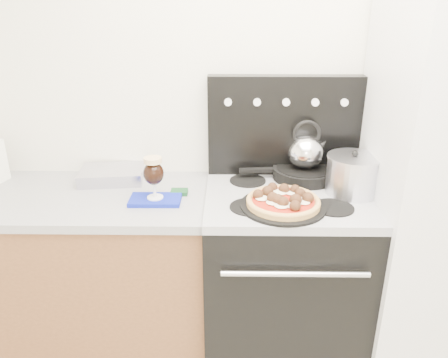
{
  "coord_description": "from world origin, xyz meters",
  "views": [
    {
      "loc": [
        -0.19,
        -0.68,
        1.76
      ],
      "look_at": [
        -0.21,
        1.05,
        1.04
      ],
      "focal_mm": 35.0,
      "sensor_mm": 36.0,
      "label": 1
    }
  ],
  "objects_px": {
    "oven_mitt": "(155,200)",
    "stock_pot": "(352,176)",
    "beer_glass": "(154,178)",
    "pizza_pan": "(283,206)",
    "stove_body": "(282,280)",
    "pizza": "(283,200)",
    "skillet": "(304,173)",
    "fridge": "(442,191)",
    "tea_kettle": "(306,149)",
    "base_cabinet": "(68,277)"
  },
  "relations": [
    {
      "from": "base_cabinet",
      "to": "fridge",
      "type": "bearing_deg",
      "value": -1.59
    },
    {
      "from": "tea_kettle",
      "to": "stove_body",
      "type": "bearing_deg",
      "value": -111.59
    },
    {
      "from": "stove_body",
      "to": "beer_glass",
      "type": "height_order",
      "value": "beer_glass"
    },
    {
      "from": "beer_glass",
      "to": "pizza_pan",
      "type": "height_order",
      "value": "beer_glass"
    },
    {
      "from": "beer_glass",
      "to": "stock_pot",
      "type": "distance_m",
      "value": 0.91
    },
    {
      "from": "skillet",
      "to": "stock_pot",
      "type": "distance_m",
      "value": 0.27
    },
    {
      "from": "base_cabinet",
      "to": "stock_pot",
      "type": "relative_size",
      "value": 6.14
    },
    {
      "from": "base_cabinet",
      "to": "stock_pot",
      "type": "xyz_separation_m",
      "value": [
        1.4,
        -0.01,
        0.58
      ]
    },
    {
      "from": "fridge",
      "to": "skillet",
      "type": "distance_m",
      "value": 0.63
    },
    {
      "from": "fridge",
      "to": "tea_kettle",
      "type": "xyz_separation_m",
      "value": [
        -0.6,
        0.22,
        0.13
      ]
    },
    {
      "from": "oven_mitt",
      "to": "fridge",
      "type": "bearing_deg",
      "value": 1.36
    },
    {
      "from": "base_cabinet",
      "to": "stove_body",
      "type": "bearing_deg",
      "value": -1.3
    },
    {
      "from": "stove_body",
      "to": "skillet",
      "type": "height_order",
      "value": "skillet"
    },
    {
      "from": "beer_glass",
      "to": "pizza",
      "type": "distance_m",
      "value": 0.58
    },
    {
      "from": "base_cabinet",
      "to": "pizza_pan",
      "type": "bearing_deg",
      "value": -8.99
    },
    {
      "from": "pizza_pan",
      "to": "pizza",
      "type": "bearing_deg",
      "value": 180.0
    },
    {
      "from": "base_cabinet",
      "to": "fridge",
      "type": "distance_m",
      "value": 1.88
    },
    {
      "from": "oven_mitt",
      "to": "stove_body",
      "type": "bearing_deg",
      "value": 5.25
    },
    {
      "from": "beer_glass",
      "to": "stock_pot",
      "type": "height_order",
      "value": "beer_glass"
    },
    {
      "from": "stove_body",
      "to": "fridge",
      "type": "bearing_deg",
      "value": -2.05
    },
    {
      "from": "skillet",
      "to": "oven_mitt",
      "type": "bearing_deg",
      "value": -160.94
    },
    {
      "from": "stove_body",
      "to": "pizza",
      "type": "relative_size",
      "value": 2.76
    },
    {
      "from": "pizza",
      "to": "stove_body",
      "type": "bearing_deg",
      "value": 75.4
    },
    {
      "from": "stove_body",
      "to": "oven_mitt",
      "type": "relative_size",
      "value": 3.78
    },
    {
      "from": "fridge",
      "to": "pizza",
      "type": "height_order",
      "value": "fridge"
    },
    {
      "from": "pizza_pan",
      "to": "pizza",
      "type": "height_order",
      "value": "pizza"
    },
    {
      "from": "oven_mitt",
      "to": "skillet",
      "type": "bearing_deg",
      "value": 19.06
    },
    {
      "from": "stove_body",
      "to": "oven_mitt",
      "type": "xyz_separation_m",
      "value": [
        -0.61,
        -0.06,
        0.47
      ]
    },
    {
      "from": "tea_kettle",
      "to": "oven_mitt",
      "type": "bearing_deg",
      "value": -153.97
    },
    {
      "from": "pizza_pan",
      "to": "tea_kettle",
      "type": "height_order",
      "value": "tea_kettle"
    },
    {
      "from": "oven_mitt",
      "to": "stock_pot",
      "type": "distance_m",
      "value": 0.91
    },
    {
      "from": "skillet",
      "to": "stock_pot",
      "type": "xyz_separation_m",
      "value": [
        0.19,
        -0.18,
        0.06
      ]
    },
    {
      "from": "beer_glass",
      "to": "pizza_pan",
      "type": "bearing_deg",
      "value": -8.74
    },
    {
      "from": "pizza",
      "to": "stock_pot",
      "type": "relative_size",
      "value": 1.35
    },
    {
      "from": "beer_glass",
      "to": "pizza",
      "type": "relative_size",
      "value": 0.63
    },
    {
      "from": "beer_glass",
      "to": "stock_pot",
      "type": "xyz_separation_m",
      "value": [
        0.91,
        0.07,
        -0.01
      ]
    },
    {
      "from": "pizza",
      "to": "skillet",
      "type": "bearing_deg",
      "value": 67.11
    },
    {
      "from": "skillet",
      "to": "tea_kettle",
      "type": "distance_m",
      "value": 0.13
    },
    {
      "from": "oven_mitt",
      "to": "stock_pot",
      "type": "bearing_deg",
      "value": 4.43
    },
    {
      "from": "stove_body",
      "to": "pizza",
      "type": "xyz_separation_m",
      "value": [
        -0.04,
        -0.14,
        0.51
      ]
    },
    {
      "from": "stove_body",
      "to": "fridge",
      "type": "distance_m",
      "value": 0.87
    },
    {
      "from": "pizza_pan",
      "to": "tea_kettle",
      "type": "distance_m",
      "value": 0.39
    },
    {
      "from": "fridge",
      "to": "tea_kettle",
      "type": "distance_m",
      "value": 0.65
    },
    {
      "from": "pizza",
      "to": "skillet",
      "type": "xyz_separation_m",
      "value": [
        0.14,
        0.33,
        -0.01
      ]
    },
    {
      "from": "pizza",
      "to": "stock_pot",
      "type": "xyz_separation_m",
      "value": [
        0.33,
        0.16,
        0.05
      ]
    },
    {
      "from": "beer_glass",
      "to": "pizza_pan",
      "type": "xyz_separation_m",
      "value": [
        0.57,
        -0.09,
        -0.09
      ]
    },
    {
      "from": "beer_glass",
      "to": "skillet",
      "type": "height_order",
      "value": "beer_glass"
    },
    {
      "from": "fridge",
      "to": "pizza_pan",
      "type": "height_order",
      "value": "fridge"
    },
    {
      "from": "pizza_pan",
      "to": "stock_pot",
      "type": "distance_m",
      "value": 0.38
    },
    {
      "from": "pizza",
      "to": "pizza_pan",
      "type": "bearing_deg",
      "value": 0.0
    }
  ]
}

